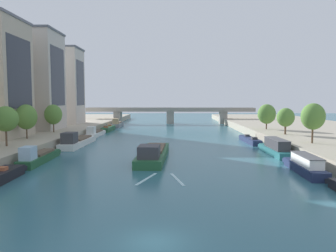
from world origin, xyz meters
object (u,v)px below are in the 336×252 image
at_px(moored_boat_left_upstream, 117,124).
at_px(tree_left_nearest, 6,119).
at_px(tree_left_third, 26,117).
at_px(moored_boat_right_upstream, 276,148).
at_px(moored_boat_left_midway, 77,141).
at_px(moored_boat_right_far, 250,140).
at_px(moored_boat_left_end, 108,129).
at_px(tree_right_nearest, 267,114).
at_px(tree_left_second, 53,115).
at_px(moored_boat_left_far, 38,157).
at_px(moored_boat_left_lone, 95,133).
at_px(bridge_far, 170,113).
at_px(barge_midriver, 153,153).
at_px(tree_right_distant, 286,117).
at_px(moored_boat_right_gap_after, 305,165).
at_px(tree_right_far, 313,117).

xyz_separation_m(moored_boat_left_upstream, tree_left_nearest, (-7.19, -59.35, 5.36)).
bearing_deg(tree_left_third, moored_boat_right_upstream, -6.04).
height_order(moored_boat_left_midway, moored_boat_right_far, moored_boat_left_midway).
height_order(moored_boat_left_midway, moored_boat_left_end, moored_boat_left_midway).
bearing_deg(tree_right_nearest, tree_left_second, -170.35).
relative_size(moored_boat_left_midway, tree_left_nearest, 2.64).
relative_size(moored_boat_left_far, moored_boat_left_end, 1.06).
xyz_separation_m(moored_boat_left_lone, moored_boat_right_far, (36.66, -11.23, -0.24)).
bearing_deg(moored_boat_right_upstream, bridge_far, 105.11).
height_order(barge_midriver, tree_right_distant, tree_right_distant).
height_order(moored_boat_left_end, moored_boat_right_gap_after, moored_boat_right_gap_after).
bearing_deg(barge_midriver, tree_left_nearest, -179.61).
relative_size(moored_boat_right_far, bridge_far, 0.19).
bearing_deg(moored_boat_left_far, tree_left_nearest, 153.47).
height_order(tree_left_second, tree_right_nearest, tree_left_second).
relative_size(moored_boat_left_lone, tree_left_nearest, 2.04).
bearing_deg(moored_boat_left_midway, moored_boat_right_upstream, -14.47).
bearing_deg(moored_boat_right_gap_after, tree_right_far, 63.75).
bearing_deg(moored_boat_left_lone, moored_boat_right_gap_after, -47.55).
distance_m(moored_boat_left_end, tree_left_third, 36.77).
xyz_separation_m(moored_boat_left_midway, tree_left_second, (-7.40, 6.95, 5.07)).
xyz_separation_m(moored_boat_left_far, moored_boat_left_midway, (0.53, 17.48, 0.06)).
xyz_separation_m(moored_boat_left_lone, moored_boat_left_end, (0.51, 13.98, -0.16)).
distance_m(barge_midriver, tree_right_far, 27.58).
relative_size(moored_boat_left_upstream, tree_right_nearest, 2.06).
xyz_separation_m(tree_left_nearest, tree_right_distant, (50.15, 18.05, -0.72)).
height_order(moored_boat_right_upstream, tree_left_nearest, tree_left_nearest).
relative_size(tree_left_nearest, tree_left_third, 0.98).
bearing_deg(moored_boat_right_gap_after, tree_right_distant, 75.80).
bearing_deg(moored_boat_right_upstream, moored_boat_left_far, -168.09).
relative_size(tree_left_nearest, tree_right_distant, 1.13).
xyz_separation_m(moored_boat_right_gap_after, bridge_far, (-18.04, 83.39, 3.01)).
distance_m(moored_boat_left_midway, tree_right_distant, 43.64).
height_order(tree_left_nearest, tree_right_distant, tree_left_nearest).
bearing_deg(tree_right_nearest, tree_right_far, -89.15).
bearing_deg(moored_boat_right_far, tree_right_distant, -13.60).
xyz_separation_m(barge_midriver, moored_boat_left_midway, (-16.32, 14.13, 0.03)).
distance_m(barge_midriver, tree_left_second, 32.14).
height_order(moored_boat_left_midway, tree_right_distant, tree_right_distant).
bearing_deg(moored_boat_left_end, moored_boat_left_upstream, 89.08).
bearing_deg(tree_left_nearest, moored_boat_right_gap_after, -12.06).
height_order(moored_boat_left_lone, tree_left_second, tree_left_second).
xyz_separation_m(moored_boat_right_far, tree_left_third, (-44.24, -10.25, 5.53)).
xyz_separation_m(tree_right_far, bridge_far, (-24.73, 69.83, -2.50)).
bearing_deg(moored_boat_right_far, moored_boat_left_lone, 162.97).
bearing_deg(moored_boat_left_midway, tree_right_nearest, 19.92).
height_order(moored_boat_left_far, tree_right_nearest, tree_right_nearest).
xyz_separation_m(moored_boat_right_upstream, tree_right_nearest, (5.60, 25.01, 4.64)).
height_order(tree_left_nearest, tree_right_nearest, tree_left_nearest).
relative_size(moored_boat_left_upstream, moored_boat_right_far, 1.04).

